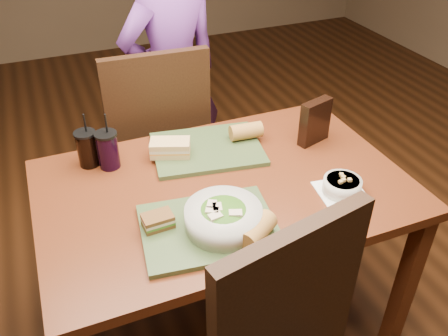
{
  "coord_description": "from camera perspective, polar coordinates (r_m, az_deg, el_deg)",
  "views": [
    {
      "loc": [
        -0.51,
        -1.25,
        1.76
      ],
      "look_at": [
        0.0,
        0.0,
        0.82
      ],
      "focal_mm": 38.0,
      "sensor_mm": 36.0,
      "label": 1
    }
  ],
  "objects": [
    {
      "name": "chip_bag",
      "position": [
        1.92,
        10.88,
        5.48
      ],
      "size": [
        0.15,
        0.08,
        0.18
      ],
      "primitive_type": "cube",
      "rotation": [
        0.0,
        0.0,
        0.3
      ],
      "color": "black",
      "rests_on": "dining_table"
    },
    {
      "name": "baguette_far",
      "position": [
        1.91,
        2.66,
        4.45
      ],
      "size": [
        0.13,
        0.07,
        0.06
      ],
      "primitive_type": "cylinder",
      "rotation": [
        0.0,
        1.57,
        -0.08
      ],
      "color": "#AD7533",
      "rests_on": "tray_far"
    },
    {
      "name": "cup_cola",
      "position": [
        1.83,
        -16.12,
        2.28
      ],
      "size": [
        0.08,
        0.08,
        0.22
      ],
      "color": "black",
      "rests_on": "dining_table"
    },
    {
      "name": "chair_far",
      "position": [
        2.28,
        -8.2,
        3.36
      ],
      "size": [
        0.48,
        0.48,
        1.06
      ],
      "color": "black",
      "rests_on": "ground"
    },
    {
      "name": "sandwich_near",
      "position": [
        1.49,
        -7.96,
        -6.3
      ],
      "size": [
        0.1,
        0.07,
        0.04
      ],
      "color": "#593819",
      "rests_on": "tray_near"
    },
    {
      "name": "tray_near",
      "position": [
        1.5,
        -1.83,
        -7.21
      ],
      "size": [
        0.46,
        0.37,
        0.02
      ],
      "primitive_type": "cube",
      "rotation": [
        0.0,
        0.0,
        -0.13
      ],
      "color": "#374A26",
      "rests_on": "dining_table"
    },
    {
      "name": "sandwich_far",
      "position": [
        1.81,
        -6.49,
        2.43
      ],
      "size": [
        0.17,
        0.13,
        0.06
      ],
      "color": "tan",
      "rests_on": "tray_far"
    },
    {
      "name": "baguette_near",
      "position": [
        1.43,
        4.03,
        -7.51
      ],
      "size": [
        0.15,
        0.13,
        0.07
      ],
      "primitive_type": "cylinder",
      "rotation": [
        0.0,
        1.57,
        0.61
      ],
      "color": "#AD7533",
      "rests_on": "tray_near"
    },
    {
      "name": "soup_bowl",
      "position": [
        1.68,
        14.02,
        -2.08
      ],
      "size": [
        0.18,
        0.18,
        0.07
      ],
      "color": "white",
      "rests_on": "dining_table"
    },
    {
      "name": "dining_table",
      "position": [
        1.75,
        -0.0,
        -4.32
      ],
      "size": [
        1.3,
        0.85,
        0.75
      ],
      "color": "#582611",
      "rests_on": "ground"
    },
    {
      "name": "cup_berry",
      "position": [
        1.79,
        -13.79,
        2.14
      ],
      "size": [
        0.08,
        0.08,
        0.22
      ],
      "color": "black",
      "rests_on": "dining_table"
    },
    {
      "name": "diner",
      "position": [
        2.48,
        -6.2,
        10.53
      ],
      "size": [
        0.61,
        0.47,
        1.5
      ],
      "primitive_type": "imported",
      "rotation": [
        0.0,
        0.0,
        3.35
      ],
      "color": "#662F81",
      "rests_on": "ground"
    },
    {
      "name": "salad_bowl",
      "position": [
        1.46,
        -0.08,
        -5.85
      ],
      "size": [
        0.24,
        0.24,
        0.08
      ],
      "color": "silver",
      "rests_on": "tray_near"
    },
    {
      "name": "tray_far",
      "position": [
        1.87,
        -2.03,
        2.32
      ],
      "size": [
        0.46,
        0.38,
        0.02
      ],
      "primitive_type": "cube",
      "rotation": [
        0.0,
        0.0,
        -0.15
      ],
      "color": "#374A26",
      "rests_on": "dining_table"
    },
    {
      "name": "ground",
      "position": [
        2.22,
        -0.0,
        -17.61
      ],
      "size": [
        6.0,
        6.0,
        0.0
      ],
      "primitive_type": "plane",
      "color": "#381C0B",
      "rests_on": "ground"
    }
  ]
}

